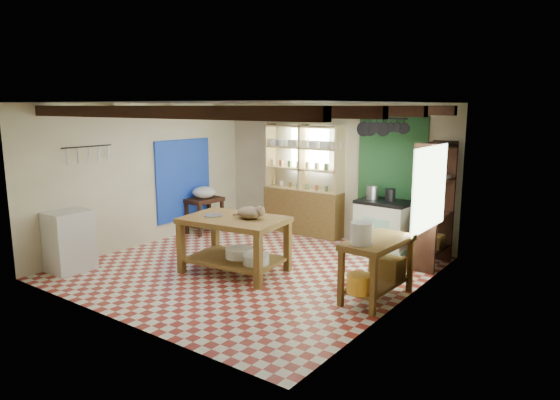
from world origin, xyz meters
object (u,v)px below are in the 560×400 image
Objects in this scene: work_table at (235,245)px; right_counter at (377,269)px; stove at (384,226)px; cat at (250,213)px; prep_table at (205,215)px; white_cabinet at (69,241)px.

right_counter is at bearing 0.33° from work_table.
right_counter is at bearing -64.75° from stove.
stove reaches higher than right_counter.
cat reaches higher than stove.
work_table is at bearing -178.69° from cat.
right_counter is (4.38, -1.20, 0.05)m from prep_table.
prep_table is 1.73× the size of cat.
work_table is at bearing -169.43° from right_counter.
cat is (-2.01, -0.22, 0.55)m from right_counter.
white_cabinet is at bearing -86.71° from prep_table.
cat reaches higher than white_cabinet.
white_cabinet is (-0.02, -2.95, 0.12)m from prep_table.
prep_table is at bearing -161.78° from stove.
stove is 1.30× the size of prep_table.
white_cabinet is (-3.51, -3.92, 0.02)m from stove.
right_counter is at bearing 22.90° from white_cabinet.
stove reaches higher than work_table.
white_cabinet is at bearing -129.07° from stove.
prep_table is at bearing 131.92° from cat.
prep_table is 0.62× the size of right_counter.
right_counter is at bearing -11.05° from cat.
white_cabinet reaches higher than stove.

